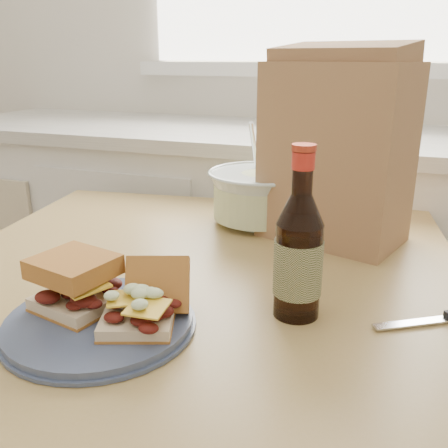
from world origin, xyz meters
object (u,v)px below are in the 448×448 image
(plate, at_px, (100,322))
(beer_bottle, at_px, (299,254))
(paper_bag, at_px, (337,154))
(coleslaw_bowl, at_px, (259,198))
(dining_table, at_px, (196,328))

(plate, xyz_separation_m, beer_bottle, (0.25, 0.13, 0.09))
(paper_bag, bearing_deg, coleslaw_bowl, -175.97)
(beer_bottle, distance_m, paper_bag, 0.36)
(coleslaw_bowl, xyz_separation_m, paper_bag, (0.17, -0.04, 0.12))
(plate, bearing_deg, paper_bag, 62.35)
(dining_table, distance_m, paper_bag, 0.44)
(paper_bag, bearing_deg, plate, -100.24)
(dining_table, height_order, beer_bottle, beer_bottle)
(plate, distance_m, paper_bag, 0.58)
(coleslaw_bowl, distance_m, beer_bottle, 0.43)
(coleslaw_bowl, xyz_separation_m, beer_bottle, (0.17, -0.40, 0.04))
(beer_bottle, bearing_deg, coleslaw_bowl, 103.11)
(plate, xyz_separation_m, coleslaw_bowl, (0.08, 0.53, 0.05))
(beer_bottle, relative_size, paper_bag, 0.72)
(dining_table, bearing_deg, coleslaw_bowl, 75.40)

